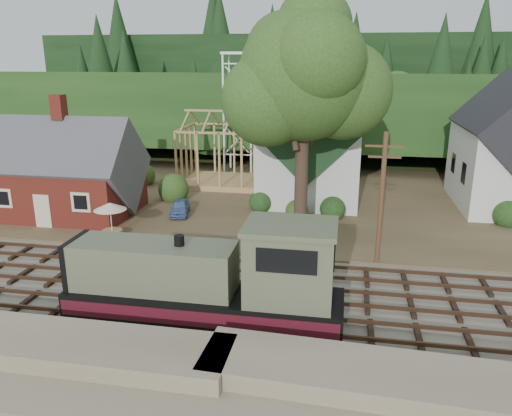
% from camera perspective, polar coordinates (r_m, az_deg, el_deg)
% --- Properties ---
extents(ground, '(140.00, 140.00, 0.00)m').
position_cam_1_polar(ground, '(26.30, -1.44, -10.09)').
color(ground, '#384C1E').
rests_on(ground, ground).
extents(embankment, '(64.00, 5.00, 1.60)m').
position_cam_1_polar(embankment, '(19.33, -6.84, -21.35)').
color(embankment, '#7F7259').
rests_on(embankment, ground).
extents(railroad_bed, '(64.00, 11.00, 0.16)m').
position_cam_1_polar(railroad_bed, '(26.26, -1.45, -9.93)').
color(railroad_bed, '#726B5B').
rests_on(railroad_bed, ground).
extents(village_flat, '(64.00, 26.00, 0.30)m').
position_cam_1_polar(village_flat, '(42.87, 3.35, 0.91)').
color(village_flat, brown).
rests_on(village_flat, ground).
extents(hillside, '(70.00, 28.96, 12.74)m').
position_cam_1_polar(hillside, '(66.21, 5.86, 6.42)').
color(hillside, '#1E3F19').
rests_on(hillside, ground).
extents(ridge, '(80.00, 20.00, 12.00)m').
position_cam_1_polar(ridge, '(81.96, 6.75, 8.40)').
color(ridge, black).
rests_on(ridge, ground).
extents(depot, '(10.80, 7.41, 9.00)m').
position_cam_1_polar(depot, '(40.73, -20.85, 3.42)').
color(depot, '#562013').
rests_on(depot, village_flat).
extents(church, '(8.40, 15.17, 13.00)m').
position_cam_1_polar(church, '(43.25, 6.39, 7.81)').
color(church, silver).
rests_on(church, village_flat).
extents(timber_frame, '(8.20, 6.20, 6.99)m').
position_cam_1_polar(timber_frame, '(47.02, -3.31, 6.24)').
color(timber_frame, tan).
rests_on(timber_frame, village_flat).
extents(lattice_tower, '(3.20, 3.20, 12.12)m').
position_cam_1_polar(lattice_tower, '(52.11, -1.87, 14.79)').
color(lattice_tower, silver).
rests_on(lattice_tower, village_flat).
extents(big_tree, '(10.90, 8.40, 14.70)m').
position_cam_1_polar(big_tree, '(33.18, 5.79, 13.85)').
color(big_tree, '#38281E').
rests_on(big_tree, village_flat).
extents(telegraph_pole_near, '(2.20, 0.28, 8.00)m').
position_cam_1_polar(telegraph_pole_near, '(29.27, 14.15, 1.15)').
color(telegraph_pole_near, '#4C331E').
rests_on(telegraph_pole_near, ground).
extents(locomotive, '(12.48, 3.12, 4.98)m').
position_cam_1_polar(locomotive, '(22.87, -4.91, -8.37)').
color(locomotive, black).
rests_on(locomotive, railroad_bed).
extents(car_blue, '(2.02, 3.52, 1.13)m').
position_cam_1_polar(car_blue, '(38.71, -8.69, 0.08)').
color(car_blue, '#5673B9').
rests_on(car_blue, village_flat).
extents(car_green, '(4.16, 2.53, 1.29)m').
position_cam_1_polar(car_green, '(46.84, -25.59, 1.64)').
color(car_green, '#84B57D').
rests_on(car_green, village_flat).
extents(car_red, '(4.34, 2.45, 1.14)m').
position_cam_1_polar(car_red, '(45.92, 26.35, 1.17)').
color(car_red, '#B30E11').
rests_on(car_red, village_flat).
extents(patio_set, '(2.15, 2.15, 2.40)m').
position_cam_1_polar(patio_set, '(34.43, -16.34, 0.02)').
color(patio_set, silver).
rests_on(patio_set, village_flat).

